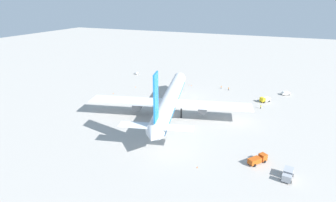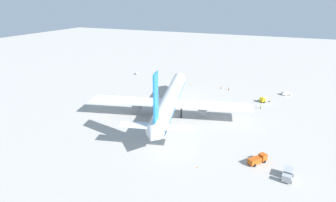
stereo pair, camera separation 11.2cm
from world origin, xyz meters
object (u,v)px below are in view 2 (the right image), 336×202
(ground_worker_2, at_px, (229,89))
(traffic_cone_4, at_px, (136,87))
(service_van, at_px, (286,93))
(traffic_cone_2, at_px, (113,93))
(traffic_cone_1, at_px, (189,85))
(ground_worker_0, at_px, (221,87))
(ground_worker_1, at_px, (261,107))
(traffic_cone_0, at_px, (197,167))
(service_truck_1, at_px, (258,159))
(baggage_cart_0, at_px, (137,73))
(traffic_cone_3, at_px, (191,85))
(service_truck_0, at_px, (288,174))
(airliner, at_px, (170,100))
(service_truck_2, at_px, (265,99))

(ground_worker_2, height_order, traffic_cone_4, ground_worker_2)
(service_van, xyz_separation_m, traffic_cone_2, (-34.67, 85.09, -0.76))
(ground_worker_2, height_order, traffic_cone_1, ground_worker_2)
(ground_worker_0, relative_size, ground_worker_1, 0.94)
(traffic_cone_0, relative_size, traffic_cone_1, 1.00)
(ground_worker_1, bearing_deg, traffic_cone_4, 84.88)
(ground_worker_0, bearing_deg, service_truck_1, -158.57)
(service_van, height_order, baggage_cart_0, service_van)
(ground_worker_0, xyz_separation_m, traffic_cone_3, (-1.12, 17.35, -0.54))
(traffic_cone_1, bearing_deg, traffic_cone_3, -106.86)
(traffic_cone_2, xyz_separation_m, traffic_cone_4, (15.27, -5.19, 0.00))
(ground_worker_1, relative_size, traffic_cone_3, 3.14)
(traffic_cone_4, bearing_deg, ground_worker_2, -72.87)
(service_truck_0, bearing_deg, airliner, 58.99)
(service_truck_1, xyz_separation_m, baggage_cart_0, (80.56, 87.82, -0.55))
(traffic_cone_1, bearing_deg, traffic_cone_2, 134.34)
(ground_worker_0, distance_m, traffic_cone_1, 19.09)
(baggage_cart_0, bearing_deg, ground_worker_1, -111.11)
(traffic_cone_3, bearing_deg, service_truck_1, -147.11)
(airliner, height_order, service_van, airliner)
(traffic_cone_2, bearing_deg, traffic_cone_4, -18.76)
(service_truck_1, xyz_separation_m, service_truck_2, (58.46, 3.15, -0.00))
(traffic_cone_2, bearing_deg, ground_worker_2, -61.00)
(service_truck_1, distance_m, ground_worker_1, 48.39)
(traffic_cone_0, bearing_deg, ground_worker_2, 5.04)
(service_van, height_order, ground_worker_0, service_van)
(airliner, height_order, traffic_cone_4, airliner)
(ground_worker_2, height_order, traffic_cone_2, ground_worker_2)
(ground_worker_1, bearing_deg, traffic_cone_0, 167.96)
(baggage_cart_0, distance_m, traffic_cone_0, 115.24)
(airliner, relative_size, service_van, 16.33)
(traffic_cone_4, bearing_deg, traffic_cone_3, -61.48)
(service_van, bearing_deg, ground_worker_2, 97.47)
(baggage_cart_0, distance_m, traffic_cone_3, 43.83)
(service_truck_0, height_order, traffic_cone_0, service_truck_0)
(ground_worker_0, height_order, traffic_cone_0, ground_worker_0)
(service_truck_0, xyz_separation_m, service_truck_2, (63.43, 11.87, -0.14))
(baggage_cart_0, height_order, traffic_cone_3, baggage_cart_0)
(service_truck_2, height_order, traffic_cone_4, service_truck_2)
(airliner, bearing_deg, service_van, -42.66)
(ground_worker_1, height_order, traffic_cone_1, ground_worker_1)
(service_van, distance_m, ground_worker_0, 34.06)
(ground_worker_2, bearing_deg, traffic_cone_1, 88.68)
(traffic_cone_0, relative_size, traffic_cone_3, 1.00)
(baggage_cart_0, bearing_deg, ground_worker_0, -98.93)
(ground_worker_1, bearing_deg, baggage_cart_0, 68.89)
(ground_worker_2, relative_size, traffic_cone_1, 3.24)
(airliner, relative_size, ground_worker_1, 44.33)
(traffic_cone_0, xyz_separation_m, traffic_cone_4, (64.41, 57.43, 0.00))
(service_truck_0, relative_size, baggage_cart_0, 1.86)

